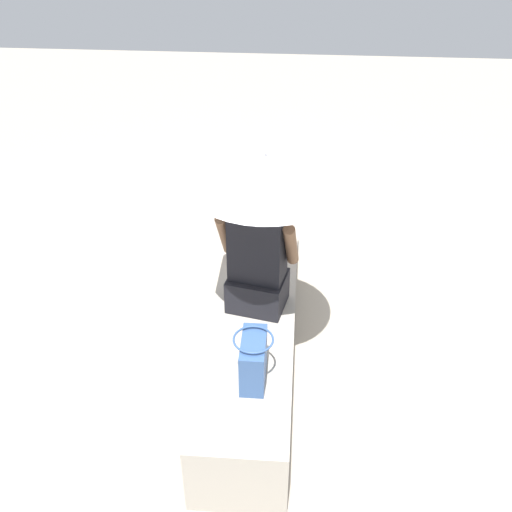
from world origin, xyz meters
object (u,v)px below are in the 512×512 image
object	(u,v)px
parasol	(266,171)
person_seated	(258,253)
shoulder_bag_spare	(253,236)
handbag_black	(256,210)
tote_bag_canvas	(253,359)

from	to	relation	value
parasol	person_seated	bearing A→B (deg)	34.67
person_seated	shoulder_bag_spare	bearing A→B (deg)	7.53
person_seated	handbag_black	size ratio (longest dim) A/B	2.64
tote_bag_canvas	shoulder_bag_spare	distance (m)	1.18
handbag_black	tote_bag_canvas	distance (m)	1.51
shoulder_bag_spare	handbag_black	bearing A→B (deg)	1.24
tote_bag_canvas	handbag_black	bearing A→B (deg)	3.98
tote_bag_canvas	shoulder_bag_spare	bearing A→B (deg)	4.75
parasol	tote_bag_canvas	size ratio (longest dim) A/B	3.73
person_seated	tote_bag_canvas	bearing A→B (deg)	-177.67
tote_bag_canvas	person_seated	bearing A→B (deg)	2.33
person_seated	tote_bag_canvas	xyz separation A→B (m)	(-0.63, -0.03, -0.25)
parasol	handbag_black	size ratio (longest dim) A/B	3.18
handbag_black	tote_bag_canvas	world-z (taller)	handbag_black
person_seated	handbag_black	xyz separation A→B (m)	(0.88, 0.08, -0.22)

